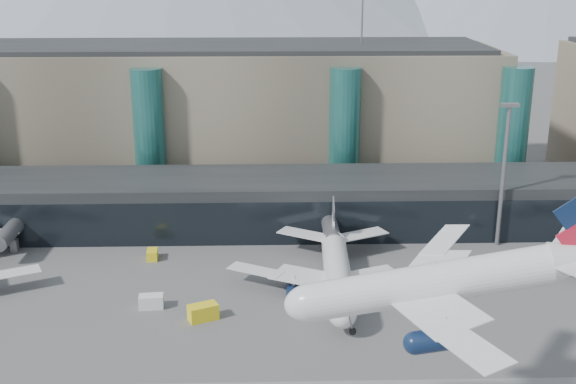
# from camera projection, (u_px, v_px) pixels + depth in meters

# --- Properties ---
(concourse) EXTENTS (170.00, 27.00, 10.00)m
(concourse) POSITION_uv_depth(u_px,v_px,m) (325.00, 202.00, 135.81)
(concourse) COLOR black
(concourse) RESTS_ON ground
(terminal_main) EXTENTS (130.00, 30.00, 31.00)m
(terminal_main) POSITION_uv_depth(u_px,v_px,m) (205.00, 114.00, 162.67)
(terminal_main) COLOR gray
(terminal_main) RESTS_ON ground
(teal_towers) EXTENTS (116.40, 19.40, 46.00)m
(teal_towers) POSITION_uv_depth(u_px,v_px,m) (247.00, 136.00, 148.15)
(teal_towers) COLOR #246762
(teal_towers) RESTS_ON ground
(lightmast_mid) EXTENTS (3.00, 1.20, 25.60)m
(lightmast_mid) POSITION_uv_depth(u_px,v_px,m) (504.00, 167.00, 124.43)
(lightmast_mid) COLOR slate
(lightmast_mid) RESTS_ON ground
(hero_jet) EXTENTS (32.77, 32.66, 10.62)m
(hero_jet) POSITION_uv_depth(u_px,v_px,m) (461.00, 271.00, 66.82)
(hero_jet) COLOR silver
(hero_jet) RESTS_ON ground
(jet_parked_mid) EXTENTS (35.87, 34.93, 11.56)m
(jet_parked_mid) POSITION_uv_depth(u_px,v_px,m) (336.00, 258.00, 111.94)
(jet_parked_mid) COLOR silver
(jet_parked_mid) RESTS_ON ground
(veh_a) EXTENTS (3.66, 2.26, 1.98)m
(veh_a) POSITION_uv_depth(u_px,v_px,m) (151.00, 302.00, 105.24)
(veh_a) COLOR silver
(veh_a) RESTS_ON ground
(veh_b) EXTENTS (2.00, 3.01, 1.66)m
(veh_b) POSITION_uv_depth(u_px,v_px,m) (152.00, 255.00, 122.41)
(veh_b) COLOR yellow
(veh_b) RESTS_ON ground
(veh_c) EXTENTS (4.32, 2.72, 2.25)m
(veh_c) POSITION_uv_depth(u_px,v_px,m) (333.00, 299.00, 105.75)
(veh_c) COLOR #4D4E52
(veh_c) RESTS_ON ground
(veh_g) EXTENTS (2.64, 2.90, 1.47)m
(veh_g) POSITION_uv_depth(u_px,v_px,m) (504.00, 261.00, 120.25)
(veh_g) COLOR silver
(veh_g) RESTS_ON ground
(veh_h) EXTENTS (4.63, 3.65, 2.27)m
(veh_h) POSITION_uv_depth(u_px,v_px,m) (203.00, 312.00, 101.74)
(veh_h) COLOR yellow
(veh_h) RESTS_ON ground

